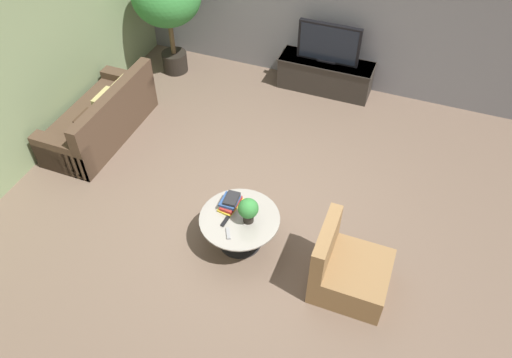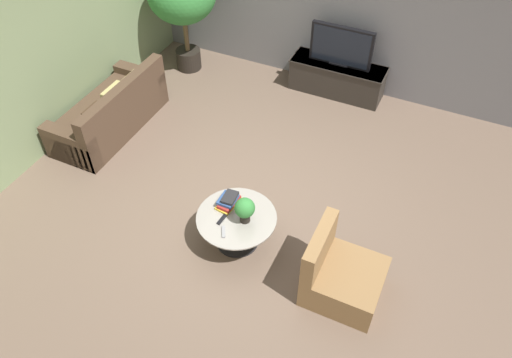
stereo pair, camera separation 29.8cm
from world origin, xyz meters
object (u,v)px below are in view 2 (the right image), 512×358
(coffee_table, at_px, (237,225))
(television, at_px, (341,46))
(media_console, at_px, (337,78))
(couch_by_wall, at_px, (111,113))
(potted_plant_tabletop, at_px, (245,209))
(armchair_wicker, at_px, (340,276))

(coffee_table, bearing_deg, television, 88.72)
(media_console, height_order, coffee_table, media_console)
(couch_by_wall, bearing_deg, television, 130.25)
(coffee_table, relative_size, couch_by_wall, 0.50)
(media_console, distance_m, coffee_table, 3.47)
(media_console, bearing_deg, television, -90.00)
(coffee_table, xyz_separation_m, couch_by_wall, (-2.67, 1.15, -0.02))
(television, bearing_deg, couch_by_wall, -139.75)
(couch_by_wall, height_order, potted_plant_tabletop, couch_by_wall)
(television, height_order, potted_plant_tabletop, television)
(couch_by_wall, relative_size, armchair_wicker, 2.21)
(media_console, xyz_separation_m, television, (-0.00, -0.00, 0.57))
(potted_plant_tabletop, bearing_deg, television, 90.56)
(media_console, xyz_separation_m, potted_plant_tabletop, (0.03, -3.47, 0.36))
(armchair_wicker, bearing_deg, media_console, 19.09)
(armchair_wicker, bearing_deg, couch_by_wall, 72.18)
(coffee_table, height_order, potted_plant_tabletop, potted_plant_tabletop)
(television, distance_m, armchair_wicker, 3.86)
(television, bearing_deg, coffee_table, -91.28)
(armchair_wicker, distance_m, potted_plant_tabletop, 1.28)
(couch_by_wall, bearing_deg, potted_plant_tabletop, 67.59)
(media_console, xyz_separation_m, armchair_wicker, (1.25, -3.61, -0.01))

